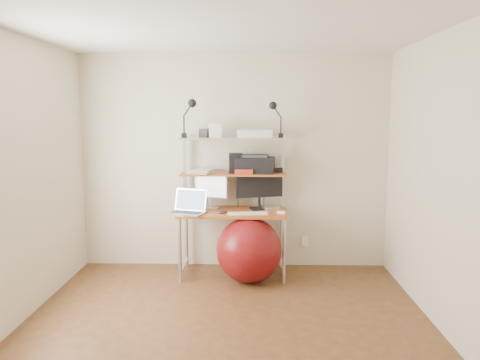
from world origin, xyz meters
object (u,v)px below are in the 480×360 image
Objects in this scene: printer at (255,164)px; monitor_black at (259,185)px; monitor_silver at (211,188)px; laptop at (189,208)px; exercise_ball at (249,250)px.

monitor_black is at bearing -29.87° from printer.
laptop is at bearing -114.37° from monitor_silver.
laptop is (-0.77, -0.24, -0.22)m from monitor_black.
laptop is 0.89m from printer.
monitor_black is at bearing 35.02° from laptop.
monitor_silver is 0.94× the size of printer.
monitor_black is 0.77× the size of exercise_ball.
monitor_silver is at bearing -173.23° from printer.
monitor_black reaches higher than exercise_ball.
printer is (-0.05, 0.04, 0.23)m from monitor_black.
monitor_silver is at bearing 159.78° from monitor_black.
exercise_ball is (-0.06, -0.37, -0.89)m from printer.
printer is at bearing 38.64° from laptop.
monitor_black is 1.23× the size of laptop.
monitor_black is at bearing 71.16° from exercise_ball.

